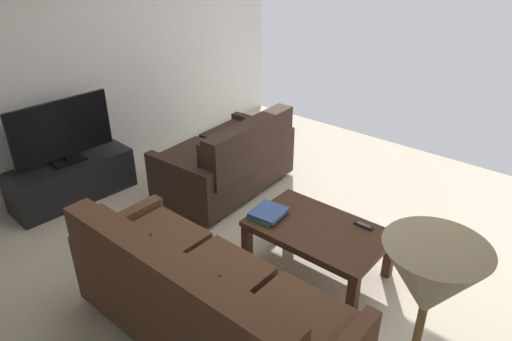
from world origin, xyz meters
The scene contains 10 objects.
ground_plane centered at (0.00, 0.00, 0.00)m, with size 5.09×5.69×0.01m, color beige.
wall_right centered at (2.54, 0.00, 1.37)m, with size 0.12×5.69×2.74m, color white.
sofa_main centered at (-0.21, 1.08, 0.38)m, with size 2.03×0.82×0.90m.
loveseat_near centered at (1.07, -0.57, 0.36)m, with size 0.91×1.46×0.86m.
coffee_table centered at (-0.35, -0.07, 0.35)m, with size 1.08×0.68×0.41m.
floor_lamp centered at (-1.63, 1.43, 1.46)m, with size 0.32×0.32×1.72m.
tv_stand centered at (2.20, 0.59, 0.22)m, with size 0.53×1.25×0.43m.
flat_tv centered at (2.20, 0.59, 0.77)m, with size 0.22×1.00×0.64m.
book_stack centered at (0.06, 0.06, 0.44)m, with size 0.28×0.30×0.06m.
tv_remote centered at (-0.63, -0.31, 0.42)m, with size 0.16×0.05×0.02m.
Camera 1 is at (-1.91, 2.60, 2.54)m, focal length 32.56 mm.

